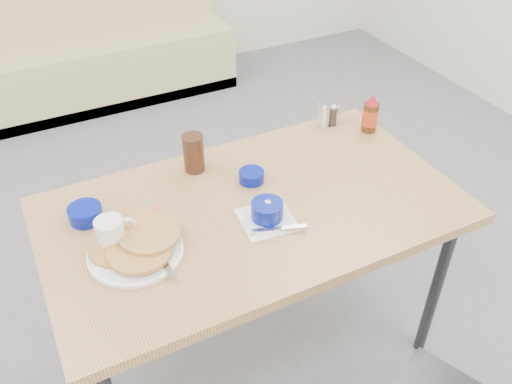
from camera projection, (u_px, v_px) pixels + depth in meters
name	position (u px, v px, depth m)	size (l,w,h in m)	color
booth_bench	(95.00, 50.00, 3.87)	(1.90, 0.56, 1.22)	tan
dining_table	(253.00, 220.00, 1.87)	(1.40, 0.80, 0.76)	tan
pancake_plate	(136.00, 247.00, 1.64)	(0.30, 0.31, 0.05)	white
coffee_mug	(112.00, 232.00, 1.65)	(0.13, 0.09, 0.10)	white
grits_setting	(267.00, 213.00, 1.75)	(0.19, 0.20, 0.07)	white
creamer_bowl	(85.00, 214.00, 1.76)	(0.11, 0.11, 0.05)	navy
butter_bowl	(252.00, 176.00, 1.93)	(0.09, 0.09, 0.04)	navy
amber_tumbler	(194.00, 153.00, 1.95)	(0.08, 0.08, 0.14)	#371E11
condiment_caddy	(328.00, 117.00, 2.23)	(0.10, 0.07, 0.11)	silver
syrup_bottle	(370.00, 115.00, 2.17)	(0.06, 0.06, 0.16)	#47230F
sugar_wrapper	(157.00, 208.00, 1.82)	(0.04, 0.03, 0.00)	#DB4953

